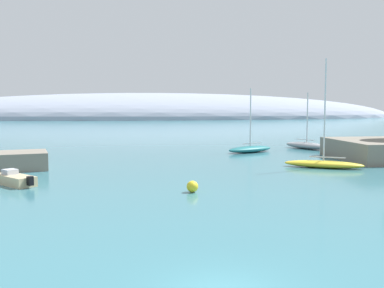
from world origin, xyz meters
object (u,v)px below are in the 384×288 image
object	(u,v)px
sailboat_grey_outer_mooring	(307,145)
mooring_buoy_yellow	(192,187)
sailboat_teal_near_shore	(250,149)
motorboat_sand_alongside_breakwater	(14,179)
sailboat_yellow_mid_mooring	(323,163)

from	to	relation	value
sailboat_grey_outer_mooring	mooring_buoy_yellow	size ratio (longest dim) A/B	9.57
sailboat_teal_near_shore	motorboat_sand_alongside_breakwater	size ratio (longest dim) A/B	2.02
sailboat_teal_near_shore	sailboat_grey_outer_mooring	xyz separation A→B (m)	(9.11, 3.30, 0.04)
sailboat_teal_near_shore	mooring_buoy_yellow	world-z (taller)	sailboat_teal_near_shore
mooring_buoy_yellow	sailboat_yellow_mid_mooring	bearing A→B (deg)	35.54
sailboat_grey_outer_mooring	sailboat_yellow_mid_mooring	bearing A→B (deg)	-45.29
mooring_buoy_yellow	sailboat_teal_near_shore	bearing A→B (deg)	66.27
sailboat_teal_near_shore	sailboat_yellow_mid_mooring	world-z (taller)	sailboat_yellow_mid_mooring
sailboat_yellow_mid_mooring	mooring_buoy_yellow	distance (m)	17.78
sailboat_teal_near_shore	motorboat_sand_alongside_breakwater	xyz separation A→B (m)	(-24.39, -20.39, -0.06)
sailboat_grey_outer_mooring	sailboat_teal_near_shore	bearing A→B (deg)	-97.90
mooring_buoy_yellow	sailboat_grey_outer_mooring	bearing A→B (deg)	54.67
sailboat_grey_outer_mooring	motorboat_sand_alongside_breakwater	size ratio (longest dim) A/B	1.91
motorboat_sand_alongside_breakwater	mooring_buoy_yellow	world-z (taller)	motorboat_sand_alongside_breakwater
sailboat_grey_outer_mooring	motorboat_sand_alongside_breakwater	distance (m)	41.03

